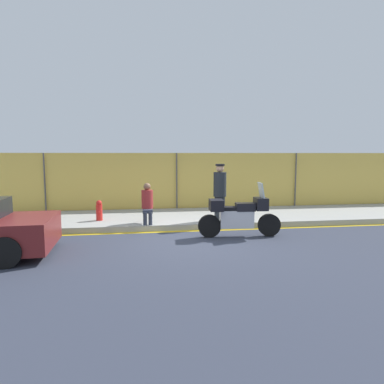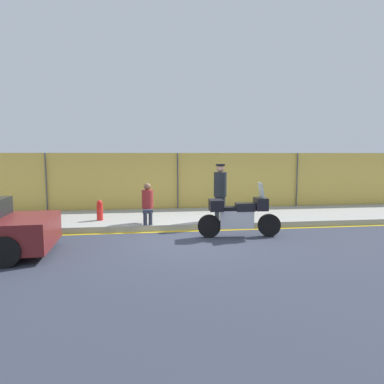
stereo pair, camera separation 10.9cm
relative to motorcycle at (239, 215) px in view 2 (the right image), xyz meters
The scene contains 8 objects.
ground_plane 1.46m from the motorcycle, 167.14° to the right, with size 120.00×120.00×0.00m, color #333847.
sidewalk 2.89m from the motorcycle, 117.02° to the left, with size 35.98×3.14×0.18m.
curb_paint_stripe 1.67m from the motorcycle, 145.91° to the left, with size 35.98×0.18×0.01m.
storefront_fence 4.43m from the motorcycle, 107.13° to the left, with size 34.18×0.17×2.32m.
motorcycle is the anchor object (origin of this frame).
officer_standing 1.59m from the motorcycle, 97.35° to the left, with size 0.40×0.40×1.79m.
person_seated_on_curb 2.85m from the motorcycle, 150.46° to the left, with size 0.35×0.62×1.22m.
fire_hydrant 4.46m from the motorcycle, 153.10° to the left, with size 0.20×0.25×0.65m.
Camera 2 is at (-1.21, -8.70, 2.27)m, focal length 32.00 mm.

